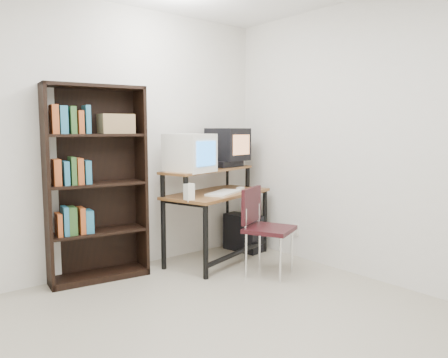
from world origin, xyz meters
TOP-DOWN VIEW (x-y plane):
  - floor at (0.00, 0.00)m, footprint 4.00×4.00m
  - back_wall at (0.00, 2.00)m, footprint 4.00×0.01m
  - right_wall at (2.00, 0.00)m, footprint 0.01×4.00m
  - computer_desk at (1.24, 1.62)m, footprint 1.34×0.93m
  - crt_monitor at (0.92, 1.64)m, footprint 0.51×0.51m
  - vcr at (1.50, 1.79)m, footprint 0.40×0.32m
  - crt_tv at (1.56, 1.79)m, footprint 0.45×0.45m
  - cd_spindle at (1.24, 1.67)m, footprint 0.16×0.16m
  - keyboard at (1.23, 1.48)m, footprint 0.51×0.40m
  - mousepad at (1.60, 1.60)m, footprint 0.24×0.20m
  - mouse at (1.59, 1.62)m, footprint 0.12×0.10m
  - desk_speaker at (0.73, 1.38)m, footprint 0.09×0.08m
  - pc_tower at (1.70, 1.69)m, footprint 0.26×0.47m
  - school_chair at (1.29, 0.95)m, footprint 0.56×0.56m
  - bookshelf at (0.01, 1.86)m, footprint 0.93×0.42m
  - wall_outlet at (1.99, 1.15)m, footprint 0.02×0.08m

SIDE VIEW (x-z plane):
  - floor at x=0.00m, z-range -0.01..0.00m
  - pc_tower at x=1.70m, z-range 0.00..0.42m
  - wall_outlet at x=1.99m, z-range 0.24..0.36m
  - school_chair at x=1.29m, z-range 0.10..0.94m
  - computer_desk at x=1.24m, z-range 0.20..1.18m
  - mousepad at x=1.60m, z-range 0.72..0.73m
  - keyboard at x=1.23m, z-range 0.72..0.75m
  - mouse at x=1.59m, z-range 0.73..0.76m
  - desk_speaker at x=0.73m, z-range 0.72..0.89m
  - bookshelf at x=0.01m, z-range 0.02..1.82m
  - cd_spindle at x=1.24m, z-range 0.97..1.02m
  - vcr at x=1.50m, z-range 0.97..1.05m
  - crt_monitor at x=0.92m, z-range 0.97..1.36m
  - crt_tv at x=1.56m, z-range 1.05..1.41m
  - back_wall at x=0.00m, z-range 0.00..2.60m
  - right_wall at x=2.00m, z-range 0.00..2.60m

